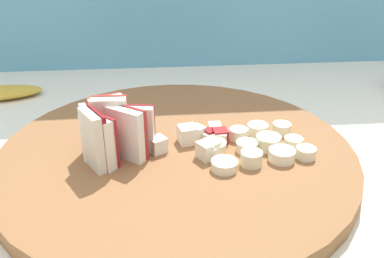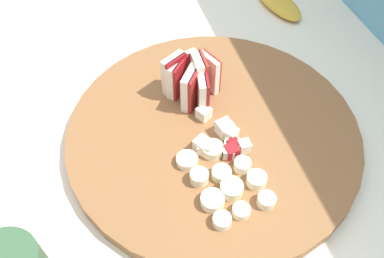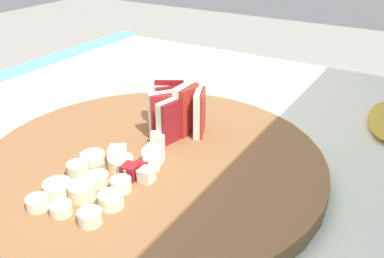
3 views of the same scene
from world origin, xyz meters
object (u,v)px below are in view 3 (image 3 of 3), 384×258
Objects in this scene: cutting_board at (153,162)px; banana_slice_rows at (91,183)px; apple_wedge_fan at (177,110)px; apple_dice_pile at (137,159)px.

banana_slice_rows is at bearing -9.05° from cutting_board.
apple_wedge_fan is 0.88× the size of apple_dice_pile.
apple_wedge_fan reaches higher than banana_slice_rows.
apple_wedge_fan is at bearing 178.99° from banana_slice_rows.
apple_dice_pile is (0.10, 0.01, -0.02)m from apple_wedge_fan.
cutting_board is at bearing 176.84° from apple_dice_pile.
apple_dice_pile is at bearing 168.31° from banana_slice_rows.
apple_wedge_fan reaches higher than apple_dice_pile.
apple_dice_pile is at bearing -3.16° from cutting_board.
apple_dice_pile is at bearing 5.60° from apple_wedge_fan.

